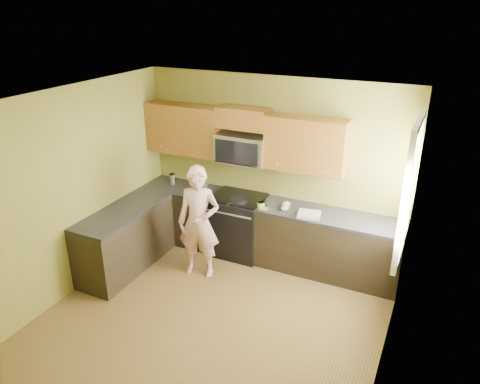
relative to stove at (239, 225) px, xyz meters
The scene contains 27 objects.
floor 1.79m from the stove, 76.57° to the right, with size 4.00×4.00×0.00m, color brown.
ceiling 2.81m from the stove, 76.57° to the right, with size 4.00×4.00×0.00m, color white.
wall_back 1.02m from the stove, 39.09° to the left, with size 4.00×4.00×0.00m, color olive.
wall_front 3.80m from the stove, 83.79° to the right, with size 4.00×4.00×0.00m, color olive.
wall_left 2.48m from the stove, 133.69° to the right, with size 4.00×4.00×0.00m, color olive.
wall_right 3.05m from the stove, 34.91° to the right, with size 4.00×4.00×0.00m, color olive.
cabinet_back_run 0.40m from the stove, ahead, with size 4.00×0.60×0.88m, color black.
cabinet_left_run 1.69m from the stove, 140.41° to the right, with size 0.60×1.60×0.88m, color black.
countertop_back 0.58m from the stove, ahead, with size 4.00×0.62×0.04m, color black.
countertop_left 1.73m from the stove, 140.19° to the right, with size 0.62×1.60×0.04m, color black.
stove is the anchor object (origin of this frame).
microwave 0.98m from the stove, 90.00° to the left, with size 0.76×0.40×0.42m, color silver, non-canonical shape.
upper_cab_left 1.40m from the stove, behind, with size 1.22×0.33×0.75m, color brown, non-canonical shape.
upper_cab_right 1.36m from the stove, ahead, with size 1.12×0.33×0.75m, color brown, non-canonical shape.
upper_cab_over_mw 1.63m from the stove, 90.00° to the left, with size 0.76×0.33×0.30m, color brown.
window 2.70m from the stove, 11.29° to the right, with size 0.06×1.06×1.66m, color white, non-canonical shape.
woman 0.87m from the stove, 108.06° to the right, with size 0.59×0.39×1.62m, color #E88074.
frying_pan 0.52m from the stove, 66.38° to the right, with size 0.26×0.45×0.06m, color black, non-canonical shape.
butter_tub 0.62m from the stove, 16.58° to the right, with size 0.11×0.11×0.08m, color #E7F540, non-canonical shape.
toast_slice 0.69m from the stove, 22.52° to the right, with size 0.11×0.11×0.01m, color #B27F47.
napkin_a 0.90m from the stove, ahead, with size 0.11×0.12×0.06m, color silver.
napkin_b 0.88m from the stove, ahead, with size 0.12×0.13×0.07m, color silver.
dish_towel 1.23m from the stove, ahead, with size 0.30×0.24×0.05m, color white.
travel_mug 1.28m from the stove, behind, with size 0.09×0.09×0.18m, color silver, non-canonical shape.
glass_a 0.93m from the stove, behind, with size 0.07×0.07×0.12m, color silver.
glass_b 0.77m from the stove, behind, with size 0.07×0.07×0.12m, color silver.
glass_c 0.89m from the stove, 169.96° to the left, with size 0.07×0.07×0.12m, color silver.
Camera 1 is at (2.27, -3.95, 3.66)m, focal length 34.23 mm.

